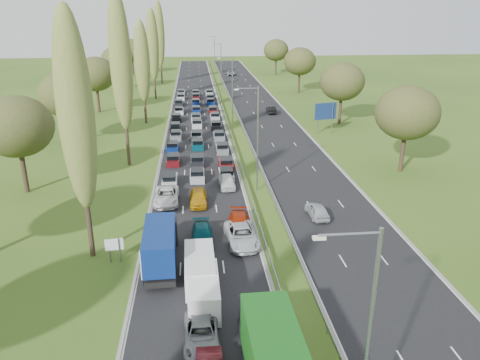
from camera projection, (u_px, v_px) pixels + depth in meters
name	position (u px, v px, depth m)	size (l,w,h in m)	color
ground	(232.00, 120.00, 89.13)	(260.00, 260.00, 0.00)	#34541A
near_carriageway	(196.00, 118.00, 90.86)	(10.50, 215.00, 0.04)	black
far_carriageway	(265.00, 116.00, 92.08)	(10.50, 215.00, 0.04)	black
central_reservation	(231.00, 114.00, 91.28)	(2.36, 215.00, 0.32)	gray
lamp_columns	(232.00, 90.00, 85.21)	(0.18, 140.18, 12.00)	gray
poplar_row	(134.00, 61.00, 72.37)	(2.80, 127.80, 22.44)	#2D2116
woodland_left	(59.00, 98.00, 67.85)	(8.00, 166.00, 11.10)	#2D2116
woodland_right	(358.00, 89.00, 75.80)	(8.00, 153.00, 11.10)	#2D2116
traffic_queue_fill	(196.00, 122.00, 85.96)	(9.13, 67.26, 0.80)	silver
near_car_2	(167.00, 196.00, 50.63)	(2.57, 5.56, 1.55)	white
near_car_6	(201.00, 334.00, 29.27)	(2.22, 4.82, 1.34)	gray
near_car_7	(202.00, 235.00, 42.12)	(1.92, 4.73, 1.37)	#05444F
near_car_8	(198.00, 197.00, 50.31)	(1.85, 4.59, 1.56)	#C68B0D
near_car_9	(261.00, 323.00, 30.12)	(1.65, 4.73, 1.56)	black
near_car_10	(242.00, 235.00, 41.80)	(2.61, 5.66, 1.57)	silver
near_car_11	(239.00, 223.00, 44.23)	(2.05, 5.04, 1.46)	#A3260A
near_car_12	(227.00, 181.00, 55.12)	(1.75, 4.36, 1.49)	white
far_car_0	(317.00, 210.00, 47.19)	(1.68, 4.18, 1.42)	#A8ACB2
far_car_1	(271.00, 110.00, 94.67)	(1.53, 4.38, 1.44)	black
far_car_2	(231.00, 73.00, 149.86)	(2.44, 5.30, 1.47)	gray
blue_lorry	(161.00, 244.00, 37.86)	(2.41, 8.69, 3.67)	black
white_van_front	(200.00, 267.00, 35.91)	(2.24, 5.71, 2.30)	silver
white_van_rear	(203.00, 290.00, 33.08)	(2.16, 5.50, 2.21)	white
info_sign	(114.00, 247.00, 38.55)	(1.50, 0.27, 2.10)	gray
direction_sign	(326.00, 113.00, 78.33)	(3.91, 1.05, 5.20)	gray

